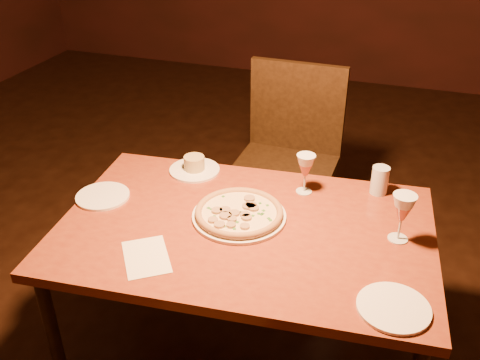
% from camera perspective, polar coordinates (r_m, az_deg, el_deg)
% --- Properties ---
extents(floor, '(7.00, 7.00, 0.00)m').
position_cam_1_polar(floor, '(2.44, -5.23, -16.29)').
color(floor, black).
rests_on(floor, ground).
extents(dining_table, '(1.36, 0.94, 0.69)m').
position_cam_1_polar(dining_table, '(1.90, 0.51, -6.43)').
color(dining_table, brown).
rests_on(dining_table, floor).
extents(chair_far, '(0.48, 0.48, 0.98)m').
position_cam_1_polar(chair_far, '(2.62, 5.09, 2.58)').
color(chair_far, black).
rests_on(chair_far, floor).
extents(pizza_plate, '(0.33, 0.33, 0.04)m').
position_cam_1_polar(pizza_plate, '(1.90, -0.10, -3.53)').
color(pizza_plate, white).
rests_on(pizza_plate, dining_table).
extents(ramekin_saucer, '(0.21, 0.21, 0.07)m').
position_cam_1_polar(ramekin_saucer, '(2.20, -4.89, 1.46)').
color(ramekin_saucer, white).
rests_on(ramekin_saucer, dining_table).
extents(wine_glass_far, '(0.07, 0.07, 0.16)m').
position_cam_1_polar(wine_glass_far, '(2.03, 6.96, 0.66)').
color(wine_glass_far, '#C36251').
rests_on(wine_glass_far, dining_table).
extents(wine_glass_right, '(0.08, 0.08, 0.17)m').
position_cam_1_polar(wine_glass_right, '(1.83, 16.84, -3.87)').
color(wine_glass_right, '#C36251').
rests_on(wine_glass_right, dining_table).
extents(water_tumbler, '(0.07, 0.07, 0.11)m').
position_cam_1_polar(water_tumbler, '(2.09, 14.68, -0.02)').
color(water_tumbler, silver).
rests_on(water_tumbler, dining_table).
extents(side_plate_left, '(0.20, 0.20, 0.01)m').
position_cam_1_polar(side_plate_left, '(2.08, -14.43, -1.68)').
color(side_plate_left, white).
rests_on(side_plate_left, dining_table).
extents(side_plate_near, '(0.21, 0.21, 0.01)m').
position_cam_1_polar(side_plate_near, '(1.61, 16.06, -12.96)').
color(side_plate_near, white).
rests_on(side_plate_near, dining_table).
extents(menu_card, '(0.23, 0.24, 0.00)m').
position_cam_1_polar(menu_card, '(1.75, -9.97, -8.08)').
color(menu_card, white).
rests_on(menu_card, dining_table).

